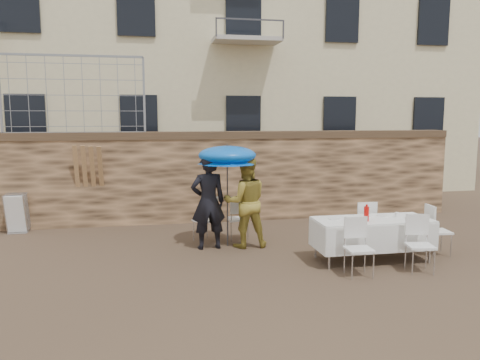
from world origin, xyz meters
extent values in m
plane|color=brown|center=(0.00, 0.00, 0.00)|extent=(80.00, 80.00, 0.00)
cube|color=brown|center=(0.00, 5.00, 1.10)|extent=(13.00, 0.50, 2.20)
imported|color=black|center=(-0.19, 2.47, 0.94)|extent=(0.72, 0.51, 1.88)
imported|color=gold|center=(0.56, 2.47, 0.92)|extent=(0.89, 0.69, 1.83)
cylinder|color=#3F3F44|center=(0.21, 2.57, 0.84)|extent=(0.03, 0.03, 1.68)
cone|color=blue|center=(0.21, 2.57, 1.79)|extent=(1.20, 1.20, 0.22)
cube|color=white|center=(2.65, 1.14, 0.75)|extent=(2.10, 0.85, 0.05)
cylinder|color=silver|center=(1.70, 0.80, 0.37)|extent=(0.04, 0.04, 0.74)
cylinder|color=silver|center=(3.60, 0.80, 0.37)|extent=(0.04, 0.04, 0.74)
cylinder|color=silver|center=(1.70, 1.49, 0.37)|extent=(0.04, 0.04, 0.74)
cylinder|color=silver|center=(3.60, 1.49, 0.37)|extent=(0.04, 0.04, 0.74)
cylinder|color=red|center=(2.45, 0.99, 0.91)|extent=(0.09, 0.09, 0.26)
camera|label=1|loc=(-1.26, -6.55, 2.62)|focal=35.00mm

